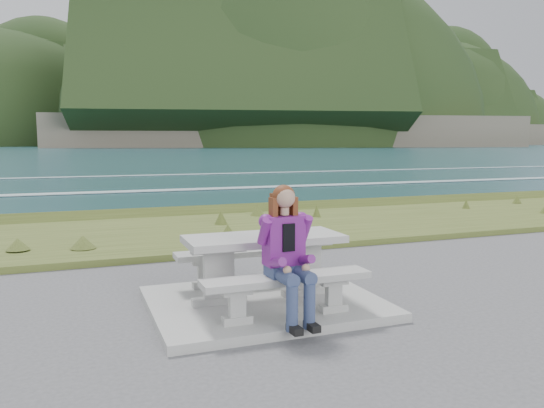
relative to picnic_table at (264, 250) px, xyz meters
The scene contains 9 objects.
concrete_slab 0.63m from the picnic_table, behind, with size 2.60×2.10×0.10m, color #9D9D98.
picnic_table is the anchor object (origin of this frame).
bench_landward 0.74m from the picnic_table, 90.00° to the right, with size 1.80×0.35×0.45m.
bench_seaward 0.74m from the picnic_table, 90.00° to the left, with size 1.80×0.35×0.45m.
grass_verge 5.05m from the picnic_table, 90.00° to the left, with size 160.00×4.50×0.22m, color #3C4D1C.
shore_drop 7.93m from the picnic_table, 90.00° to the left, with size 160.00×0.80×2.20m, color #6A624F.
ocean 25.21m from the picnic_table, 90.00° to the left, with size 1600.00×1600.00×0.09m.
headland_range 441.36m from the picnic_table, 64.47° to the left, with size 729.83×363.95×226.61m.
seated_woman 0.84m from the picnic_table, 91.59° to the right, with size 0.41×0.70×1.39m.
Camera 1 is at (-2.03, -5.63, 1.93)m, focal length 35.00 mm.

